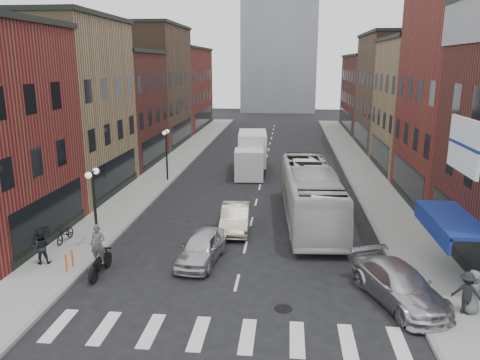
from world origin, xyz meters
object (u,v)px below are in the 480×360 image
Objects in this scene: transit_bus at (310,194)px; parked_bicycle at (65,234)px; streetlamp_far at (166,145)px; box_truck at (252,154)px; sedan_left_far at (235,218)px; motorcycle_rider at (99,252)px; sedan_left_near at (201,248)px; ped_left_solo at (41,247)px; ped_right_c at (473,292)px; curb_car at (399,285)px; streetlamp_near at (94,194)px; bike_rack at (69,261)px; ped_right_a at (467,293)px; billboard_sign at (467,147)px.

transit_bus is 13.74m from parked_bicycle.
streetlamp_far is 0.52× the size of box_truck.
motorcycle_rider is at bearing -132.65° from sedan_left_far.
sedan_left_near is at bearing -69.89° from streetlamp_far.
parked_bicycle is at bearing -104.17° from ped_left_solo.
ped_right_c is (10.83, -3.81, 0.28)m from sedan_left_near.
motorcycle_rider is 15.15m from ped_right_c.
streetlamp_far reaches higher than ped_right_c.
curb_car is at bearing -52.32° from streetlamp_far.
box_truck is 0.66× the size of transit_bus.
streetlamp_far reaches higher than parked_bicycle.
streetlamp_near is at bearing -90.00° from streetlamp_far.
motorcycle_rider is 1.41× the size of parked_bicycle.
ped_right_c is (18.23, -5.27, 0.40)m from parked_bicycle.
streetlamp_far is 5.14× the size of bike_rack.
box_truck reaches higher than transit_bus.
streetlamp_far is at bearing 119.21° from sedan_left_far.
box_truck is 22.99m from curb_car.
transit_bus is 4.78m from sedan_left_far.
transit_bus is at bearing -166.34° from ped_left_solo.
ped_right_a is at bearing -49.52° from streetlamp_far.
streetlamp_far is 1.74× the size of motorcycle_rider.
transit_bus is at bearing -43.17° from ped_right_a.
curb_car is at bearing -14.47° from parked_bicycle.
ped_left_solo is (-8.33, -5.74, 0.23)m from sedan_left_far.
box_truck is at bearing 72.10° from bike_rack.
parked_bicycle is at bearing -161.94° from transit_bus.
streetlamp_near and streetlamp_far have the same top height.
ped_right_a is (14.81, -1.98, -0.14)m from motorcycle_rider.
billboard_sign is 5.35m from ped_right_a.
box_truck is at bearing 106.44° from transit_bus.
curb_car is at bearing -166.52° from billboard_sign.
ped_right_a is at bearing -13.54° from sedan_left_near.
sedan_left_near is (5.49, -1.00, -2.20)m from streetlamp_near.
transit_bus reaches higher than ped_right_c.
motorcycle_rider is (1.30, -2.89, -1.81)m from streetlamp_near.
curb_car is 2.99× the size of ped_right_c.
streetlamp_near is 3.04m from parked_bicycle.
sedan_left_near is at bearing -48.03° from ped_right_c.
ped_right_c is (18.05, -2.57, 0.04)m from ped_left_solo.
parked_bicycle is (-15.81, 4.46, -0.14)m from curb_car.
motorcycle_rider is 4.62m from sedan_left_near.
parked_bicycle is 1.04× the size of ped_left_solo.
box_truck reaches higher than ped_left_solo.
box_truck is 14.25m from sedan_left_far.
ped_left_solo is (-15.63, 1.75, 0.22)m from curb_car.
ped_left_solo is (-12.56, -7.75, -0.70)m from transit_bus.
bike_rack is at bearing 145.49° from ped_left_solo.
sedan_left_far is 2.61× the size of ped_right_c.
sedan_left_near is (5.49, -15.00, -2.20)m from streetlamp_far.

